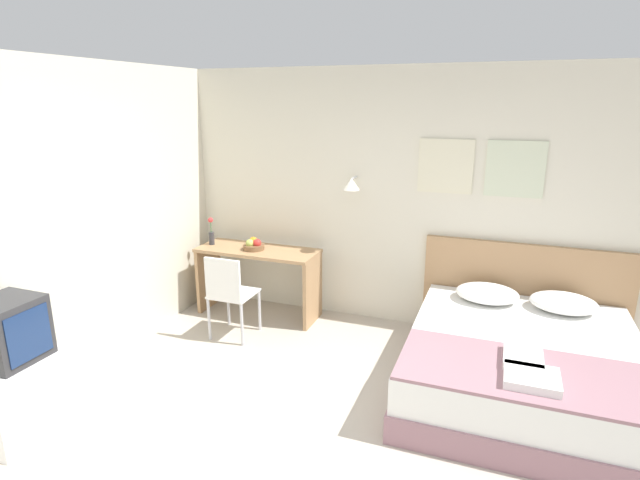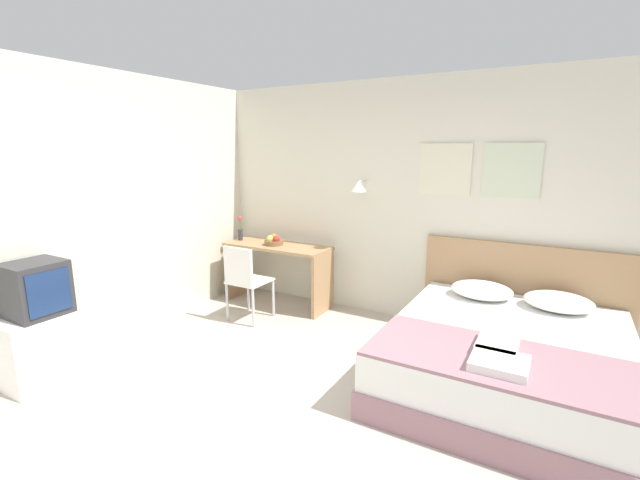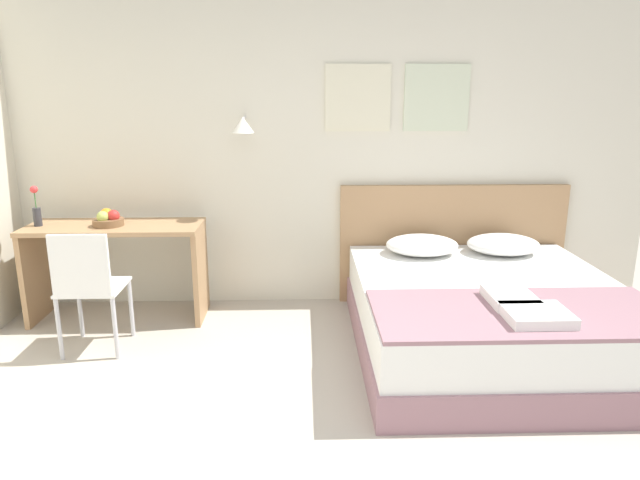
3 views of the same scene
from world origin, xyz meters
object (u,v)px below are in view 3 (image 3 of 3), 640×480
object	(u,v)px
bed	(488,317)
pillow_right	(503,244)
desk	(116,252)
fruit_bowl	(108,219)
pillow_left	(422,245)
folded_towel_mid_bed	(537,315)
desk_chair	(88,282)
flower_vase	(36,210)
throw_blanket	(523,313)
headboard	(452,244)
folded_towel_near_foot	(510,298)

from	to	relation	value
bed	pillow_right	distance (m)	0.84
desk	fruit_bowl	world-z (taller)	fruit_bowl
bed	pillow_left	xyz separation A→B (m)	(-0.32, 0.71, 0.33)
pillow_left	folded_towel_mid_bed	distance (m)	1.46
pillow_left	bed	bearing A→B (deg)	-65.39
bed	desk_chair	world-z (taller)	desk_chair
desk	flower_vase	distance (m)	0.66
bed	throw_blanket	size ratio (longest dim) A/B	1.14
headboard	desk_chair	bearing A→B (deg)	-160.46
headboard	folded_towel_mid_bed	xyz separation A→B (m)	(0.02, -1.73, 0.05)
headboard	flower_vase	distance (m)	3.32
bed	fruit_bowl	xyz separation A→B (m)	(-2.75, 0.67, 0.56)
bed	headboard	size ratio (longest dim) A/B	1.04
throw_blanket	desk	world-z (taller)	desk
folded_towel_near_foot	fruit_bowl	xyz separation A→B (m)	(-2.72, 1.10, 0.25)
headboard	throw_blanket	distance (m)	1.59
pillow_right	desk_chair	xyz separation A→B (m)	(-3.03, -0.65, -0.06)
headboard	folded_towel_near_foot	size ratio (longest dim) A/B	5.42
pillow_left	pillow_right	bearing A→B (deg)	0.00
folded_towel_mid_bed	flower_vase	world-z (taller)	flower_vase
pillow_left	desk_chair	bearing A→B (deg)	-164.69
bed	desk	xyz separation A→B (m)	(-2.72, 0.70, 0.29)
bed	pillow_right	bearing A→B (deg)	65.39
headboard	folded_towel_near_foot	bearing A→B (deg)	-91.08
headboard	folded_towel_mid_bed	bearing A→B (deg)	-89.29
headboard	desk_chair	size ratio (longest dim) A/B	2.19
bed	folded_towel_mid_bed	world-z (taller)	folded_towel_mid_bed
headboard	throw_blanket	xyz separation A→B (m)	(0.00, -1.59, 0.01)
bed	folded_towel_near_foot	bearing A→B (deg)	-93.62
throw_blanket	folded_towel_mid_bed	size ratio (longest dim) A/B	4.98
throw_blanket	desk_chair	bearing A→B (deg)	166.97
bed	headboard	world-z (taller)	headboard
folded_towel_near_foot	headboard	bearing A→B (deg)	88.92
throw_blanket	bed	bearing A→B (deg)	90.00
folded_towel_near_foot	flower_vase	bearing A→B (deg)	161.12
pillow_right	folded_towel_mid_bed	xyz separation A→B (m)	(-0.30, -1.42, -0.02)
pillow_right	flower_vase	xyz separation A→B (m)	(-3.60, -0.03, 0.31)
pillow_left	fruit_bowl	distance (m)	2.43
folded_towel_mid_bed	flower_vase	distance (m)	3.59
desk	pillow_right	bearing A→B (deg)	0.24
folded_towel_near_foot	fruit_bowl	distance (m)	2.94
pillow_left	folded_towel_mid_bed	world-z (taller)	pillow_left
folded_towel_near_foot	pillow_right	bearing A→B (deg)	72.88
desk_chair	headboard	bearing A→B (deg)	19.54
desk_chair	folded_towel_mid_bed	bearing A→B (deg)	-15.65
headboard	fruit_bowl	xyz separation A→B (m)	(-2.75, -0.35, 0.31)
pillow_right	fruit_bowl	distance (m)	3.08
throw_blanket	flower_vase	distance (m)	3.53
bed	flower_vase	size ratio (longest dim) A/B	6.40
pillow_left	fruit_bowl	xyz separation A→B (m)	(-2.42, -0.04, 0.24)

